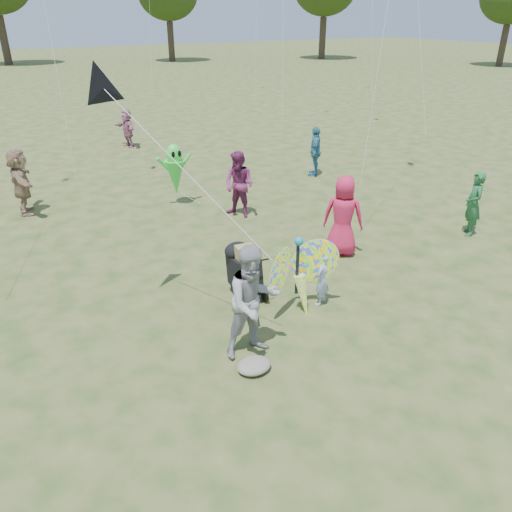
{
  "coord_description": "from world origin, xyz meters",
  "views": [
    {
      "loc": [
        -4.24,
        -5.26,
        4.97
      ],
      "look_at": [
        -0.2,
        1.5,
        1.1
      ],
      "focal_mm": 35.0,
      "sensor_mm": 36.0,
      "label": 1
    }
  ],
  "objects_px": {
    "crowd_a": "(343,216)",
    "alien_kite": "(175,171)",
    "crowd_c": "(315,151)",
    "adult_man": "(253,302)",
    "crowd_e": "(239,185)",
    "jogging_stroller": "(243,267)",
    "crowd_f": "(473,204)",
    "crowd_d": "(21,182)",
    "butterfly_kite": "(300,276)",
    "child_girl": "(322,279)",
    "crowd_j": "(127,128)"
  },
  "relations": [
    {
      "from": "crowd_d",
      "to": "butterfly_kite",
      "type": "distance_m",
      "value": 8.63
    },
    {
      "from": "adult_man",
      "to": "crowd_j",
      "type": "relative_size",
      "value": 1.27
    },
    {
      "from": "adult_man",
      "to": "crowd_c",
      "type": "distance_m",
      "value": 9.94
    },
    {
      "from": "jogging_stroller",
      "to": "alien_kite",
      "type": "xyz_separation_m",
      "value": [
        0.89,
        5.4,
        0.36
      ]
    },
    {
      "from": "child_girl",
      "to": "crowd_j",
      "type": "bearing_deg",
      "value": -122.09
    },
    {
      "from": "crowd_c",
      "to": "crowd_e",
      "type": "height_order",
      "value": "crowd_e"
    },
    {
      "from": "crowd_d",
      "to": "adult_man",
      "type": "bearing_deg",
      "value": -160.13
    },
    {
      "from": "crowd_d",
      "to": "jogging_stroller",
      "type": "distance_m",
      "value": 7.48
    },
    {
      "from": "crowd_f",
      "to": "butterfly_kite",
      "type": "bearing_deg",
      "value": -48.49
    },
    {
      "from": "crowd_d",
      "to": "jogging_stroller",
      "type": "relative_size",
      "value": 1.63
    },
    {
      "from": "crowd_c",
      "to": "crowd_d",
      "type": "xyz_separation_m",
      "value": [
        -8.88,
        1.19,
        0.08
      ]
    },
    {
      "from": "child_girl",
      "to": "crowd_a",
      "type": "bearing_deg",
      "value": -167.73
    },
    {
      "from": "adult_man",
      "to": "butterfly_kite",
      "type": "xyz_separation_m",
      "value": [
        1.34,
        0.63,
        -0.21
      ]
    },
    {
      "from": "adult_man",
      "to": "crowd_f",
      "type": "bearing_deg",
      "value": 14.27
    },
    {
      "from": "adult_man",
      "to": "crowd_a",
      "type": "height_order",
      "value": "adult_man"
    },
    {
      "from": "adult_man",
      "to": "butterfly_kite",
      "type": "bearing_deg",
      "value": 28.52
    },
    {
      "from": "crowd_c",
      "to": "crowd_j",
      "type": "distance_m",
      "value": 8.18
    },
    {
      "from": "butterfly_kite",
      "to": "adult_man",
      "type": "bearing_deg",
      "value": -154.63
    },
    {
      "from": "crowd_e",
      "to": "child_girl",
      "type": "bearing_deg",
      "value": -38.12
    },
    {
      "from": "adult_man",
      "to": "crowd_f",
      "type": "distance_m",
      "value": 7.14
    },
    {
      "from": "crowd_d",
      "to": "alien_kite",
      "type": "height_order",
      "value": "crowd_d"
    },
    {
      "from": "crowd_d",
      "to": "crowd_j",
      "type": "xyz_separation_m",
      "value": [
        4.76,
        5.87,
        -0.15
      ]
    },
    {
      "from": "crowd_d",
      "to": "jogging_stroller",
      "type": "bearing_deg",
      "value": -151.57
    },
    {
      "from": "crowd_c",
      "to": "alien_kite",
      "type": "height_order",
      "value": "alien_kite"
    },
    {
      "from": "crowd_f",
      "to": "butterfly_kite",
      "type": "height_order",
      "value": "crowd_f"
    },
    {
      "from": "crowd_e",
      "to": "crowd_j",
      "type": "xyz_separation_m",
      "value": [
        -0.13,
        9.05,
        -0.13
      ]
    },
    {
      "from": "crowd_f",
      "to": "jogging_stroller",
      "type": "bearing_deg",
      "value": -58.25
    },
    {
      "from": "crowd_c",
      "to": "crowd_f",
      "type": "height_order",
      "value": "crowd_c"
    },
    {
      "from": "child_girl",
      "to": "butterfly_kite",
      "type": "height_order",
      "value": "butterfly_kite"
    },
    {
      "from": "jogging_stroller",
      "to": "adult_man",
      "type": "bearing_deg",
      "value": -105.33
    },
    {
      "from": "crowd_f",
      "to": "jogging_stroller",
      "type": "distance_m",
      "value": 6.28
    },
    {
      "from": "crowd_f",
      "to": "crowd_j",
      "type": "distance_m",
      "value": 13.74
    },
    {
      "from": "crowd_e",
      "to": "crowd_j",
      "type": "bearing_deg",
      "value": 153.23
    },
    {
      "from": "crowd_j",
      "to": "jogging_stroller",
      "type": "distance_m",
      "value": 12.89
    },
    {
      "from": "crowd_a",
      "to": "crowd_f",
      "type": "relative_size",
      "value": 1.15
    },
    {
      "from": "child_girl",
      "to": "alien_kite",
      "type": "bearing_deg",
      "value": -117.04
    },
    {
      "from": "crowd_j",
      "to": "jogging_stroller",
      "type": "relative_size",
      "value": 1.36
    },
    {
      "from": "butterfly_kite",
      "to": "crowd_d",
      "type": "bearing_deg",
      "value": 114.01
    },
    {
      "from": "adult_man",
      "to": "crowd_j",
      "type": "distance_m",
      "value": 14.62
    },
    {
      "from": "crowd_a",
      "to": "jogging_stroller",
      "type": "relative_size",
      "value": 1.67
    },
    {
      "from": "crowd_a",
      "to": "alien_kite",
      "type": "height_order",
      "value": "crowd_a"
    },
    {
      "from": "crowd_d",
      "to": "crowd_j",
      "type": "distance_m",
      "value": 7.56
    },
    {
      "from": "child_girl",
      "to": "crowd_f",
      "type": "distance_m",
      "value": 5.22
    },
    {
      "from": "adult_man",
      "to": "crowd_d",
      "type": "distance_m",
      "value": 8.79
    },
    {
      "from": "alien_kite",
      "to": "crowd_e",
      "type": "bearing_deg",
      "value": -57.07
    },
    {
      "from": "child_girl",
      "to": "crowd_j",
      "type": "relative_size",
      "value": 0.71
    },
    {
      "from": "adult_man",
      "to": "crowd_e",
      "type": "relative_size",
      "value": 1.07
    },
    {
      "from": "crowd_a",
      "to": "child_girl",
      "type": "bearing_deg",
      "value": 87.35
    },
    {
      "from": "alien_kite",
      "to": "jogging_stroller",
      "type": "bearing_deg",
      "value": -99.39
    },
    {
      "from": "crowd_d",
      "to": "crowd_f",
      "type": "distance_m",
      "value": 11.63
    }
  ]
}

